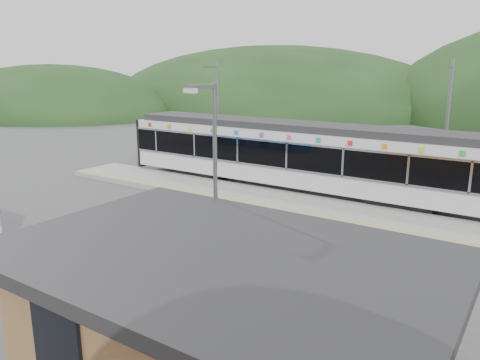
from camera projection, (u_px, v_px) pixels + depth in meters
The scene contains 9 objects.
ground at pixel (231, 220), 20.73m from camera, with size 120.00×120.00×0.00m, color #4C4C4F.
hills at pixel (405, 214), 21.66m from camera, with size 146.00×149.00×26.00m.
platform at pixel (269, 200), 23.36m from camera, with size 26.00×3.20×0.30m, color #9E9E99.
yellow_line at pixel (255, 203), 22.27m from camera, with size 26.00×0.10×0.01m, color yellow.
train at pixel (292, 154), 25.17m from camera, with size 20.44×3.01×3.74m.
catenary_mast_west at pixel (217, 113), 30.56m from camera, with size 0.18×1.80×7.00m.
catenary_mast_east at pixel (446, 129), 23.01m from camera, with size 0.18×1.80×7.00m.
station_shelter at pixel (220, 314), 9.85m from camera, with size 9.20×6.20×3.00m.
lamp_post at pixel (213, 174), 13.00m from camera, with size 0.36×1.09×6.23m.
Camera 1 is at (11.28, -16.18, 6.64)m, focal length 35.00 mm.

